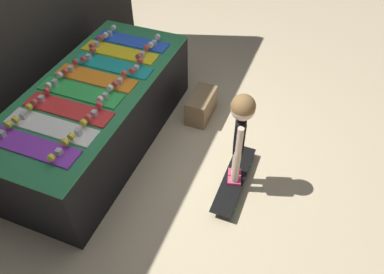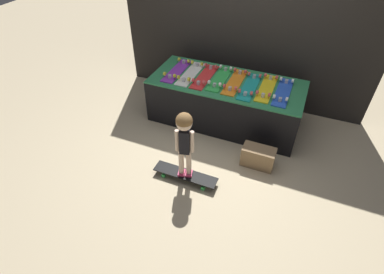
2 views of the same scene
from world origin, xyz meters
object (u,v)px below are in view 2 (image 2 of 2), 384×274
at_px(skateboard_yellow_on_rack, 267,88).
at_px(skateboard_red_on_rack, 205,76).
at_px(skateboard_white_on_rack, 191,73).
at_px(skateboard_green_on_rack, 220,78).
at_px(storage_box, 258,157).
at_px(skateboard_orange_on_rack, 235,81).
at_px(skateboard_on_floor, 185,175).
at_px(skateboard_teal_on_rack, 250,86).
at_px(child, 184,134).
at_px(skateboard_blue_on_rack, 283,92).
at_px(skateboard_purple_on_rack, 177,70).

bearing_deg(skateboard_yellow_on_rack, skateboard_red_on_rack, -178.15).
distance_m(skateboard_white_on_rack, skateboard_green_on_rack, 0.44).
bearing_deg(storage_box, skateboard_red_on_rack, 143.57).
distance_m(skateboard_yellow_on_rack, storage_box, 0.97).
bearing_deg(skateboard_white_on_rack, skateboard_green_on_rack, 4.11).
height_order(skateboard_orange_on_rack, skateboard_on_floor, skateboard_orange_on_rack).
height_order(skateboard_on_floor, storage_box, storage_box).
bearing_deg(skateboard_green_on_rack, skateboard_white_on_rack, -175.89).
distance_m(skateboard_green_on_rack, skateboard_yellow_on_rack, 0.67).
distance_m(skateboard_green_on_rack, storage_box, 1.26).
distance_m(skateboard_orange_on_rack, skateboard_teal_on_rack, 0.23).
bearing_deg(skateboard_yellow_on_rack, child, -113.96).
height_order(skateboard_on_floor, child, child).
bearing_deg(storage_box, skateboard_blue_on_rack, 84.18).
bearing_deg(storage_box, skateboard_green_on_rack, 135.56).
xyz_separation_m(skateboard_on_floor, storage_box, (0.75, 0.59, 0.06)).
distance_m(skateboard_blue_on_rack, child, 1.60).
height_order(skateboard_purple_on_rack, skateboard_green_on_rack, same).
bearing_deg(child, skateboard_white_on_rack, 95.69).
xyz_separation_m(skateboard_purple_on_rack, skateboard_green_on_rack, (0.67, 0.02, 0.00)).
bearing_deg(skateboard_purple_on_rack, skateboard_blue_on_rack, 0.08).
distance_m(skateboard_purple_on_rack, skateboard_blue_on_rack, 1.55).
relative_size(skateboard_teal_on_rack, child, 0.84).
xyz_separation_m(skateboard_purple_on_rack, skateboard_white_on_rack, (0.22, -0.01, 0.00)).
xyz_separation_m(skateboard_red_on_rack, storage_box, (1.03, -0.76, -0.55)).
relative_size(skateboard_purple_on_rack, storage_box, 1.83).
bearing_deg(skateboard_blue_on_rack, child, -121.50).
height_order(skateboard_green_on_rack, child, child).
height_order(skateboard_orange_on_rack, skateboard_yellow_on_rack, same).
bearing_deg(skateboard_teal_on_rack, skateboard_purple_on_rack, 178.32).
distance_m(skateboard_orange_on_rack, skateboard_yellow_on_rack, 0.44).
xyz_separation_m(skateboard_purple_on_rack, storage_box, (1.47, -0.77, -0.55)).
height_order(skateboard_white_on_rack, skateboard_on_floor, skateboard_white_on_rack).
xyz_separation_m(skateboard_orange_on_rack, storage_box, (0.59, -0.78, -0.55)).
distance_m(skateboard_white_on_rack, skateboard_orange_on_rack, 0.67).
distance_m(skateboard_teal_on_rack, child, 1.38).
bearing_deg(skateboard_green_on_rack, skateboard_yellow_on_rack, -0.32).
bearing_deg(storage_box, skateboard_purple_on_rack, 152.39).
height_order(skateboard_green_on_rack, storage_box, skateboard_green_on_rack).
bearing_deg(skateboard_red_on_rack, skateboard_blue_on_rack, 0.64).
distance_m(skateboard_white_on_rack, skateboard_blue_on_rack, 1.33).
relative_size(skateboard_teal_on_rack, storage_box, 1.83).
distance_m(skateboard_yellow_on_rack, child, 1.51).
relative_size(skateboard_purple_on_rack, skateboard_green_on_rack, 1.00).
bearing_deg(skateboard_orange_on_rack, skateboard_teal_on_rack, -10.93).
xyz_separation_m(skateboard_red_on_rack, skateboard_teal_on_rack, (0.67, -0.02, 0.00)).
bearing_deg(skateboard_red_on_rack, skateboard_on_floor, -78.44).
xyz_separation_m(skateboard_purple_on_rack, skateboard_teal_on_rack, (1.11, -0.03, 0.00)).
xyz_separation_m(child, storage_box, (0.75, 0.59, -0.58)).
relative_size(skateboard_orange_on_rack, skateboard_teal_on_rack, 1.00).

